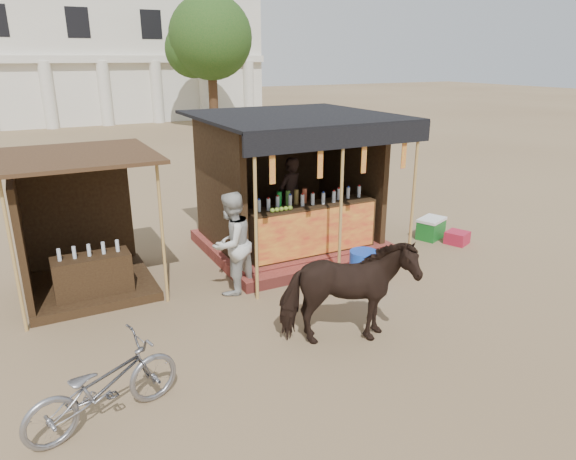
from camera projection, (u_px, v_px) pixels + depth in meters
The scene contains 11 objects.
ground at pixel (338, 332), 7.51m from camera, with size 120.00×120.00×0.00m, color #846B4C.
main_stall at pixel (292, 202), 10.44m from camera, with size 3.60×3.61×2.78m.
secondary_stall at pixel (75, 244), 8.57m from camera, with size 2.40×2.40×2.38m.
cow at pixel (347, 293), 6.99m from camera, with size 0.83×1.81×1.53m, color black.
motorbike at pixel (103, 386), 5.53m from camera, with size 0.61×1.75×0.92m, color gray.
bystander at pixel (231, 244), 8.53m from camera, with size 0.85×0.66×1.75m, color #BABAB4.
blue_barrel at pixel (363, 269), 8.91m from camera, with size 0.49×0.49×0.65m, color blue.
red_crate at pixel (457, 238), 11.03m from camera, with size 0.43×0.43×0.26m, color #A31B32.
cooler at pixel (431, 228), 11.33m from camera, with size 0.76×0.65×0.46m.
background_building at pixel (39, 54), 30.52m from camera, with size 26.00×7.45×8.18m.
tree at pixel (206, 41), 27.17m from camera, with size 4.50×4.40×7.00m.
Camera 1 is at (-3.72, -5.54, 3.82)m, focal length 32.00 mm.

